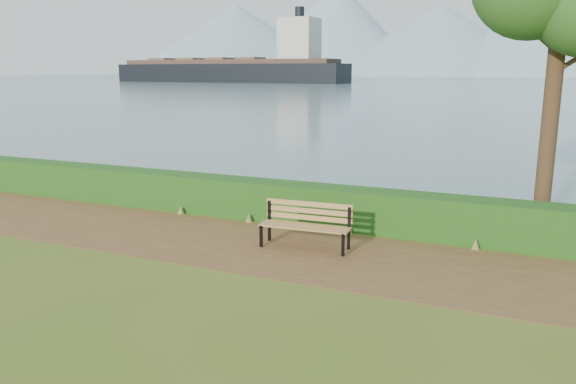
% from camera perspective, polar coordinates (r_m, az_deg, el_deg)
% --- Properties ---
extents(ground, '(140.00, 140.00, 0.00)m').
position_cam_1_polar(ground, '(12.34, -3.86, -5.94)').
color(ground, '#455D1A').
rests_on(ground, ground).
extents(path, '(40.00, 3.40, 0.01)m').
position_cam_1_polar(path, '(12.59, -3.23, -5.53)').
color(path, brown).
rests_on(path, ground).
extents(hedge, '(32.00, 0.85, 1.00)m').
position_cam_1_polar(hedge, '(14.47, 0.87, -1.11)').
color(hedge, '#144614').
rests_on(hedge, ground).
extents(water, '(700.00, 510.00, 0.00)m').
position_cam_1_polar(water, '(270.45, 23.00, 10.52)').
color(water, '#465E70').
rests_on(water, ground).
extents(mountains, '(585.00, 190.00, 70.00)m').
position_cam_1_polar(mountains, '(417.36, 22.47, 14.67)').
color(mountains, '#819BAD').
rests_on(mountains, ground).
extents(bench, '(2.03, 0.71, 1.00)m').
position_cam_1_polar(bench, '(12.38, 1.86, -3.06)').
color(bench, black).
rests_on(bench, ground).
extents(cargo_ship, '(80.39, 16.72, 24.24)m').
position_cam_1_polar(cargo_ship, '(182.98, -5.41, 12.16)').
color(cargo_ship, black).
rests_on(cargo_ship, ground).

